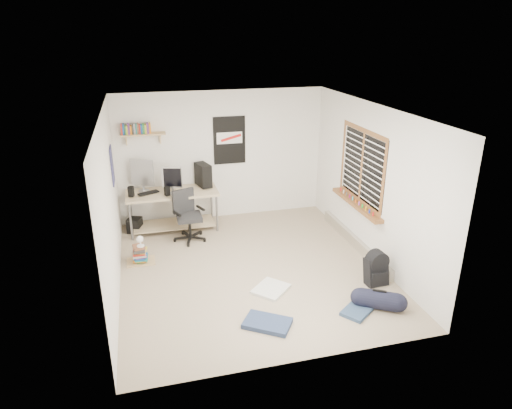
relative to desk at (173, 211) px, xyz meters
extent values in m
cube|color=gray|center=(1.03, -1.84, -0.37)|extent=(4.00, 4.50, 0.01)
cube|color=white|center=(1.03, -1.84, 2.14)|extent=(4.00, 4.50, 0.01)
cube|color=silver|center=(1.03, 0.42, 0.89)|extent=(4.00, 0.01, 2.50)
cube|color=silver|center=(-0.98, -1.84, 0.89)|extent=(0.01, 4.50, 2.50)
cube|color=silver|center=(3.03, -1.84, 0.89)|extent=(0.01, 4.50, 2.50)
cube|color=#CBB08D|center=(0.00, 0.00, 0.00)|extent=(1.71, 0.83, 0.76)
cube|color=#AFAEB4|center=(-0.50, 0.16, 0.64)|extent=(0.44, 0.30, 0.48)
cube|color=#B6B6BC|center=(0.01, -0.10, 0.59)|extent=(0.37, 0.18, 0.39)
cube|color=black|center=(0.61, 0.16, 0.61)|extent=(0.29, 0.45, 0.43)
cube|color=black|center=(-0.42, -0.02, 0.41)|extent=(0.40, 0.28, 0.02)
cube|color=black|center=(-0.72, -0.10, 0.49)|extent=(0.11, 0.11, 0.18)
cube|color=black|center=(-0.10, -0.22, 0.48)|extent=(0.11, 0.11, 0.17)
cube|color=black|center=(0.24, -0.55, 0.12)|extent=(0.77, 0.77, 0.91)
cube|color=tan|center=(-0.42, 0.30, 1.42)|extent=(0.80, 0.22, 0.24)
cube|color=black|center=(1.18, 0.39, 1.19)|extent=(0.62, 0.03, 0.92)
cube|color=navy|center=(-0.96, -0.64, 1.14)|extent=(0.02, 0.42, 0.60)
cube|color=brown|center=(2.98, -1.54, 1.08)|extent=(0.10, 1.50, 1.26)
cube|color=#B7B2A8|center=(2.98, -1.54, -0.28)|extent=(0.08, 2.50, 0.18)
cube|color=black|center=(2.72, -2.75, -0.16)|extent=(0.34, 0.28, 0.43)
cylinder|color=black|center=(2.45, -3.35, -0.22)|extent=(0.36, 0.36, 0.51)
cube|color=silver|center=(1.16, -2.55, -0.34)|extent=(0.65, 0.65, 0.04)
cube|color=navy|center=(0.88, -3.34, -0.33)|extent=(0.70, 0.64, 0.06)
cube|color=navy|center=(2.12, -3.38, -0.34)|extent=(0.51, 0.49, 0.05)
cube|color=brown|center=(-0.65, -1.19, -0.22)|extent=(0.56, 0.50, 0.32)
cube|color=silver|center=(-0.63, -1.21, 0.02)|extent=(0.17, 0.23, 0.20)
cube|color=black|center=(-0.72, 0.04, -0.22)|extent=(0.31, 0.31, 0.27)
camera|label=1|loc=(-0.50, -8.04, 3.21)|focal=32.00mm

